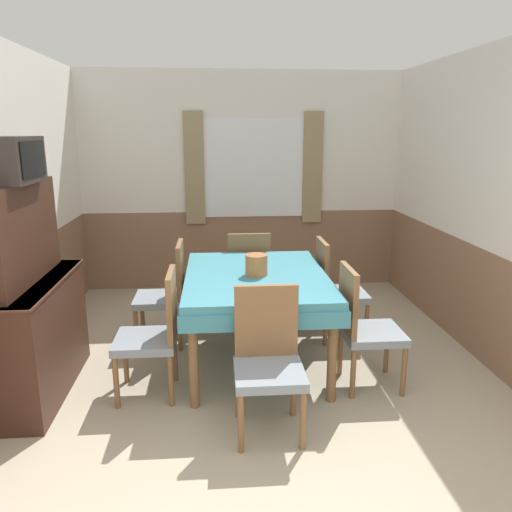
% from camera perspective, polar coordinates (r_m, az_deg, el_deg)
% --- Properties ---
extents(wall_back, '(4.21, 0.10, 2.60)m').
position_cam_1_polar(wall_back, '(6.10, -1.56, 8.48)').
color(wall_back, white).
rests_on(wall_back, ground_plane).
extents(wall_left, '(0.05, 4.72, 2.60)m').
position_cam_1_polar(wall_left, '(4.25, -26.99, 4.33)').
color(wall_left, white).
rests_on(wall_left, ground_plane).
extents(wall_right, '(0.05, 4.72, 2.60)m').
position_cam_1_polar(wall_right, '(4.52, 25.30, 5.02)').
color(wall_right, white).
rests_on(wall_right, ground_plane).
extents(dining_table, '(1.17, 1.55, 0.78)m').
position_cam_1_polar(dining_table, '(4.10, -0.01, -3.45)').
color(dining_table, teal).
rests_on(dining_table, ground_plane).
extents(chair_left_near, '(0.44, 0.44, 0.94)m').
position_cam_1_polar(chair_left_near, '(3.74, -11.44, -8.39)').
color(chair_left_near, brown).
rests_on(chair_left_near, ground_plane).
extents(chair_left_far, '(0.44, 0.44, 0.94)m').
position_cam_1_polar(chair_left_far, '(4.61, -10.13, -3.97)').
color(chair_left_far, brown).
rests_on(chair_left_far, ground_plane).
extents(chair_head_window, '(0.44, 0.44, 0.94)m').
position_cam_1_polar(chair_head_window, '(5.07, -0.88, -2.07)').
color(chair_head_window, brown).
rests_on(chair_head_window, ground_plane).
extents(chair_head_near, '(0.44, 0.44, 0.94)m').
position_cam_1_polar(chair_head_near, '(3.27, 1.37, -11.47)').
color(chair_head_near, brown).
rests_on(chair_head_near, ground_plane).
extents(chair_right_far, '(0.44, 0.44, 0.94)m').
position_cam_1_polar(chair_right_far, '(4.71, 8.97, -3.51)').
color(chair_right_far, brown).
rests_on(chair_right_far, ground_plane).
extents(chair_right_near, '(0.44, 0.44, 0.94)m').
position_cam_1_polar(chair_right_near, '(3.86, 12.17, -7.66)').
color(chair_right_near, brown).
rests_on(chair_right_near, ground_plane).
extents(sideboard, '(0.46, 1.24, 1.56)m').
position_cam_1_polar(sideboard, '(3.99, -24.48, -5.49)').
color(sideboard, '#3D2319').
rests_on(sideboard, ground_plane).
extents(tv, '(0.29, 0.54, 0.31)m').
position_cam_1_polar(tv, '(3.79, -26.14, 9.83)').
color(tv, '#2D2823').
rests_on(tv, sideboard).
extents(vase, '(0.18, 0.18, 0.17)m').
position_cam_1_polar(vase, '(4.01, 0.10, -1.02)').
color(vase, '#B26B38').
rests_on(vase, dining_table).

